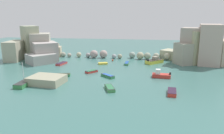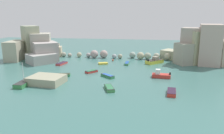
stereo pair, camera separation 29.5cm
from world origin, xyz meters
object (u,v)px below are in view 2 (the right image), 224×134
(moored_boat_2, at_px, (108,76))
(moored_boat_10, at_px, (24,83))
(stone_dock, at_px, (47,80))
(moored_boat_5, at_px, (127,63))
(moored_boat_0, at_px, (109,88))
(moored_boat_7, at_px, (91,71))
(moored_boat_9, at_px, (172,92))
(channel_buoy, at_px, (113,60))
(moored_boat_8, at_px, (62,63))
(moored_boat_6, at_px, (155,61))
(moored_boat_3, at_px, (103,63))
(moored_boat_1, at_px, (63,75))
(moored_boat_4, at_px, (161,75))

(moored_boat_2, distance_m, moored_boat_10, 17.48)
(stone_dock, bearing_deg, moored_boat_5, 55.24)
(stone_dock, bearing_deg, moored_boat_2, 29.84)
(moored_boat_0, relative_size, moored_boat_10, 0.80)
(moored_boat_0, distance_m, moored_boat_10, 17.14)
(moored_boat_0, bearing_deg, moored_boat_7, 7.97)
(moored_boat_5, bearing_deg, moored_boat_9, 24.31)
(channel_buoy, relative_size, moored_boat_8, 0.13)
(moored_boat_0, height_order, moored_boat_2, moored_boat_0)
(moored_boat_5, xyz_separation_m, moored_boat_10, (-18.25, -22.69, 0.18))
(moored_boat_5, bearing_deg, moored_boat_6, 107.27)
(moored_boat_3, relative_size, moored_boat_7, 0.93)
(moored_boat_9, bearing_deg, moored_boat_1, -102.70)
(moored_boat_9, relative_size, moored_boat_10, 0.75)
(moored_boat_4, relative_size, moored_boat_5, 0.98)
(moored_boat_0, bearing_deg, moored_boat_8, 20.85)
(stone_dock, xyz_separation_m, moored_boat_5, (14.41, 20.76, -0.52))
(moored_boat_1, bearing_deg, moored_boat_10, 43.27)
(moored_boat_9, bearing_deg, moored_boat_2, -117.37)
(moored_boat_6, bearing_deg, moored_boat_9, -129.50)
(moored_boat_5, bearing_deg, moored_boat_4, 35.68)
(stone_dock, xyz_separation_m, moored_boat_7, (6.78, 9.98, -0.49))
(channel_buoy, xyz_separation_m, moored_boat_3, (-2.07, -4.72, -0.03))
(moored_boat_0, relative_size, moored_boat_4, 0.96)
(channel_buoy, xyz_separation_m, moored_boat_0, (3.56, -25.83, 0.04))
(moored_boat_0, xyz_separation_m, moored_boat_10, (-17.14, -0.36, 0.13))
(moored_boat_7, relative_size, moored_boat_9, 0.84)
(stone_dock, height_order, moored_boat_6, moored_boat_6)
(moored_boat_7, xyz_separation_m, moored_boat_8, (-10.64, 7.30, -0.02))
(moored_boat_2, height_order, moored_boat_7, moored_boat_2)
(moored_boat_1, relative_size, moored_boat_4, 0.81)
(channel_buoy, distance_m, moored_boat_2, 17.78)
(moored_boat_1, distance_m, moored_boat_8, 12.55)
(channel_buoy, bearing_deg, moored_boat_9, -60.60)
(moored_boat_1, height_order, moored_boat_2, moored_boat_2)
(moored_boat_5, height_order, moored_boat_9, moored_boat_9)
(moored_boat_1, distance_m, moored_boat_9, 24.67)
(moored_boat_0, height_order, moored_boat_10, moored_boat_10)
(channel_buoy, height_order, moored_boat_1, moored_boat_1)
(moored_boat_6, xyz_separation_m, moored_boat_8, (-26.09, -5.86, -0.38))
(moored_boat_3, bearing_deg, moored_boat_4, 123.65)
(moored_boat_0, xyz_separation_m, moored_boat_6, (8.93, 24.71, 0.34))
(channel_buoy, height_order, moored_boat_2, moored_boat_2)
(stone_dock, relative_size, moored_boat_10, 1.37)
(moored_boat_7, bearing_deg, moored_boat_9, -85.27)
(moored_boat_7, bearing_deg, moored_boat_1, 165.75)
(stone_dock, height_order, moored_boat_7, stone_dock)
(moored_boat_7, bearing_deg, moored_boat_4, -56.88)
(moored_boat_7, distance_m, moored_boat_9, 21.52)
(moored_boat_4, height_order, moored_boat_6, moored_boat_6)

